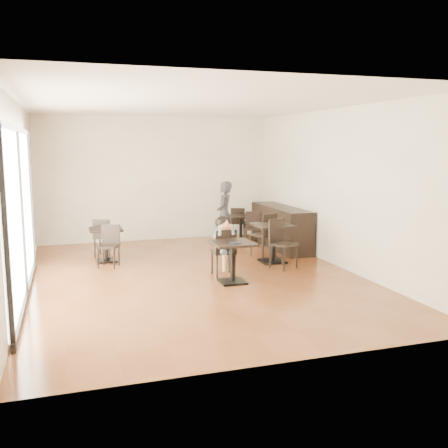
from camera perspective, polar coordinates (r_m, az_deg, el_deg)
name	(u,v)px	position (r m, az deg, el deg)	size (l,w,h in m)	color
floor	(195,276)	(9.51, -3.33, -6.00)	(6.00, 8.00, 0.01)	brown
ceiling	(193,103)	(9.22, -3.51, 13.59)	(6.00, 8.00, 0.01)	white
wall_back	(157,179)	(13.14, -7.71, 5.14)	(6.00, 0.01, 3.20)	white
wall_front	(284,224)	(5.47, 6.90, -0.05)	(6.00, 0.01, 3.20)	white
wall_left	(20,197)	(8.99, -22.32, 2.84)	(0.01, 8.00, 3.20)	white
wall_right	(338,188)	(10.38, 12.90, 4.01)	(0.01, 8.00, 3.20)	white
storefront_window	(20,213)	(8.51, -22.31, 1.18)	(0.04, 4.50, 2.60)	white
child_table	(232,262)	(8.99, 0.96, -4.41)	(0.71, 0.71, 0.75)	black
child_chair	(223,252)	(9.48, -0.09, -3.24)	(0.41, 0.41, 0.90)	black
child	(223,246)	(9.46, -0.09, -2.54)	(0.41, 0.57, 1.14)	gray
plate	(234,243)	(8.81, 1.18, -2.13)	(0.25, 0.25, 0.02)	black
pizza_slice	(226,226)	(9.20, 0.26, -0.23)	(0.26, 0.20, 0.06)	#E9C078
adult_patron	(224,214)	(12.29, 0.04, 1.19)	(0.58, 0.38, 1.59)	#37373C
cafe_table_mid	(273,243)	(10.60, 5.58, -2.20)	(0.78, 0.78, 0.82)	black
cafe_table_left	(106,245)	(10.94, -13.30, -2.34)	(0.67, 0.67, 0.71)	black
cafe_table_back	(241,229)	(12.80, 1.92, -0.53)	(0.66, 0.66, 0.69)	black
chair_mid_a	(263,235)	(11.08, 4.47, -1.26)	(0.44, 0.44, 0.99)	black
chair_mid_b	(283,244)	(10.09, 6.81, -2.31)	(0.44, 0.44, 0.99)	black
chair_left_a	(104,237)	(11.46, -13.53, -1.47)	(0.39, 0.39, 0.86)	black
chair_left_b	(108,247)	(10.38, -13.08, -2.52)	(0.39, 0.39, 0.86)	black
chair_back_a	(238,223)	(13.30, 1.66, 0.14)	(0.37, 0.37, 0.83)	black
chair_back_b	(253,229)	(12.32, 3.28, -0.58)	(0.37, 0.37, 0.83)	black
service_counter	(281,227)	(12.12, 6.51, -0.38)	(0.60, 2.40, 1.00)	black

